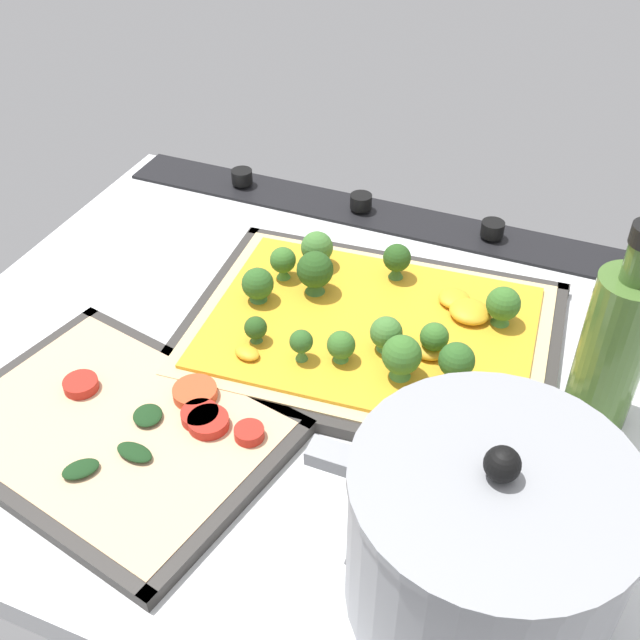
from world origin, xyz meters
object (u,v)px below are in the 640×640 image
at_px(cooking_pot, 485,539).
at_px(veggie_pizza_back, 122,427).
at_px(baking_tray_back, 115,434).
at_px(oil_bottle, 614,346).
at_px(broccoli_pizza, 371,322).
at_px(baking_tray_front, 370,336).

bearing_deg(cooking_pot, veggie_pizza_back, -6.09).
height_order(baking_tray_back, cooking_pot, cooking_pot).
bearing_deg(oil_bottle, cooking_pot, 75.27).
bearing_deg(oil_bottle, broccoli_pizza, -6.07).
xyz_separation_m(baking_tray_front, broccoli_pizza, (0.00, -0.00, 0.02)).
bearing_deg(baking_tray_back, oil_bottle, -153.94).
distance_m(broccoli_pizza, cooking_pot, 0.30).
height_order(cooking_pot, oil_bottle, oil_bottle).
relative_size(cooking_pot, oil_bottle, 1.28).
relative_size(baking_tray_front, broccoli_pizza, 1.07).
bearing_deg(cooking_pot, baking_tray_back, -5.27).
distance_m(baking_tray_back, cooking_pot, 0.34).
xyz_separation_m(baking_tray_back, oil_bottle, (-0.39, -0.19, 0.08)).
relative_size(broccoli_pizza, veggie_pizza_back, 1.23).
xyz_separation_m(baking_tray_back, cooking_pot, (-0.34, 0.03, 0.06)).
bearing_deg(broccoli_pizza, veggie_pizza_back, 52.94).
height_order(baking_tray_front, broccoli_pizza, broccoli_pizza).
bearing_deg(baking_tray_back, cooking_pot, 174.73).
distance_m(baking_tray_front, veggie_pizza_back, 0.27).
distance_m(broccoli_pizza, baking_tray_back, 0.27).
bearing_deg(veggie_pizza_back, baking_tray_front, -127.33).
relative_size(baking_tray_front, oil_bottle, 1.94).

